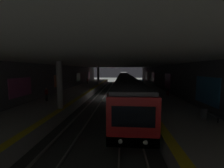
{
  "coord_description": "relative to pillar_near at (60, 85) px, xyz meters",
  "views": [
    {
      "loc": [
        -24.22,
        -1.62,
        4.83
      ],
      "look_at": [
        7.27,
        0.63,
        1.59
      ],
      "focal_mm": 22.78,
      "sensor_mm": 36.0,
      "label": 1
    }
  ],
  "objects": [
    {
      "name": "ground_plane",
      "position": [
        11.1,
        -4.35,
        -3.33
      ],
      "size": [
        120.0,
        120.0,
        0.0
      ],
      "primitive_type": "plane",
      "color": "#383A38"
    },
    {
      "name": "track_left",
      "position": [
        11.1,
        -6.55,
        -3.25
      ],
      "size": [
        60.0,
        1.53,
        0.16
      ],
      "color": "gray",
      "rests_on": "ground"
    },
    {
      "name": "track_right",
      "position": [
        11.1,
        -2.15,
        -3.25
      ],
      "size": [
        60.0,
        1.53,
        0.16
      ],
      "color": "gray",
      "rests_on": "ground"
    },
    {
      "name": "platform_left",
      "position": [
        11.1,
        -10.9,
        -2.8
      ],
      "size": [
        60.0,
        5.3,
        1.06
      ],
      "color": "#A8A59E",
      "rests_on": "ground"
    },
    {
      "name": "platform_right",
      "position": [
        11.1,
        2.2,
        -2.8
      ],
      "size": [
        60.0,
        5.3,
        1.06
      ],
      "color": "#A8A59E",
      "rests_on": "ground"
    },
    {
      "name": "wall_left",
      "position": [
        11.16,
        -13.8,
        -0.52
      ],
      "size": [
        60.0,
        0.56,
        5.6
      ],
      "color": "#56565B",
      "rests_on": "ground"
    },
    {
      "name": "wall_right",
      "position": [
        11.14,
        5.1,
        -0.52
      ],
      "size": [
        60.0,
        0.56,
        5.6
      ],
      "color": "#56565B",
      "rests_on": "ground"
    },
    {
      "name": "ceiling_slab",
      "position": [
        11.1,
        -4.35,
        2.47
      ],
      "size": [
        60.0,
        19.4,
        0.4
      ],
      "color": "beige",
      "rests_on": "wall_left"
    },
    {
      "name": "pillar_near",
      "position": [
        0.0,
        0.0,
        0.0
      ],
      "size": [
        0.56,
        0.56,
        4.55
      ],
      "color": "gray",
      "rests_on": "platform_right"
    },
    {
      "name": "pillar_far",
      "position": [
        22.02,
        0.0,
        0.0
      ],
      "size": [
        0.56,
        0.56,
        4.55
      ],
      "color": "gray",
      "rests_on": "platform_right"
    },
    {
      "name": "metro_train",
      "position": [
        24.45,
        -6.55,
        -1.3
      ],
      "size": [
        60.89,
        2.83,
        3.49
      ],
      "color": "red",
      "rests_on": "track_left"
    },
    {
      "name": "bench_left_mid",
      "position": [
        -2.14,
        -12.88,
        -1.75
      ],
      "size": [
        1.7,
        0.47,
        0.86
      ],
      "color": "#262628",
      "rests_on": "platform_left"
    },
    {
      "name": "bench_left_far",
      "position": [
        17.75,
        -12.88,
        -1.75
      ],
      "size": [
        1.7,
        0.47,
        0.86
      ],
      "color": "#262628",
      "rests_on": "platform_left"
    },
    {
      "name": "bench_right_mid",
      "position": [
        26.8,
        4.18,
        -1.75
      ],
      "size": [
        1.7,
        0.47,
        0.86
      ],
      "color": "#262628",
      "rests_on": "platform_right"
    },
    {
      "name": "person_waiting_near",
      "position": [
        3.08,
        3.07,
        -1.4
      ],
      "size": [
        0.6,
        0.22,
        1.61
      ],
      "color": "#2D2D2D",
      "rests_on": "platform_right"
    },
    {
      "name": "person_walking_mid",
      "position": [
        23.86,
        3.19,
        -1.44
      ],
      "size": [
        0.6,
        0.22,
        1.56
      ],
      "color": "black",
      "rests_on": "platform_right"
    },
    {
      "name": "person_standing_far",
      "position": [
        22.11,
        -11.07,
        -1.37
      ],
      "size": [
        0.6,
        0.23,
        1.67
      ],
      "color": "black",
      "rests_on": "platform_left"
    },
    {
      "name": "suitcase_rolling",
      "position": [
        8.0,
        -12.67,
        -1.94
      ],
      "size": [
        0.44,
        0.26,
        0.97
      ],
      "color": "maroon",
      "rests_on": "platform_left"
    },
    {
      "name": "backpack_on_floor",
      "position": [
        19.69,
        -9.75,
        -2.08
      ],
      "size": [
        0.3,
        0.2,
        0.4
      ],
      "color": "black",
      "rests_on": "platform_left"
    },
    {
      "name": "trash_bin",
      "position": [
        -2.2,
        -12.15,
        -1.85
      ],
      "size": [
        0.44,
        0.44,
        0.85
      ],
      "color": "#595B5E",
      "rests_on": "platform_left"
    }
  ]
}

